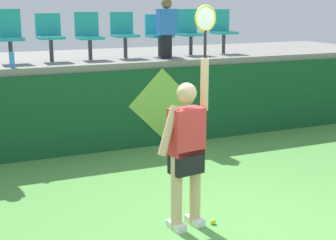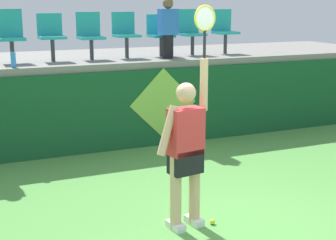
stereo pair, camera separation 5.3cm
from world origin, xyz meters
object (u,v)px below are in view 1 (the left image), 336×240
object	(u,v)px
stadium_chair_6	(189,30)
stadium_chair_7	(222,29)
tennis_player	(187,147)
tennis_ball	(213,221)
spectator_0	(167,27)
stadium_chair_5	(158,33)
stadium_chair_3	(89,33)
stadium_chair_4	(124,32)
stadium_chair_1	(9,33)
stadium_chair_2	(50,34)
water_bottle	(12,60)

from	to	relation	value
stadium_chair_6	stadium_chair_7	bearing A→B (deg)	-0.23
tennis_player	tennis_ball	world-z (taller)	tennis_player
tennis_ball	spectator_0	distance (m)	4.48
stadium_chair_5	stadium_chair_6	bearing A→B (deg)	0.80
tennis_player	spectator_0	xyz separation A→B (m)	(1.41, 3.75, 1.13)
stadium_chair_5	spectator_0	size ratio (longest dim) A/B	0.72
stadium_chair_3	stadium_chair_4	xyz separation A→B (m)	(0.67, -0.00, 0.01)
stadium_chair_5	stadium_chair_4	bearing A→B (deg)	179.76
stadium_chair_6	stadium_chair_7	world-z (taller)	stadium_chair_6
tennis_ball	tennis_player	bearing A→B (deg)	166.16
stadium_chair_1	stadium_chair_5	distance (m)	2.74
stadium_chair_2	stadium_chair_1	bearing A→B (deg)	179.21
tennis_ball	stadium_chair_5	distance (m)	4.77
tennis_ball	stadium_chair_3	xyz separation A→B (m)	(-0.26, 4.23, 1.94)
stadium_chair_1	stadium_chair_7	world-z (taller)	stadium_chair_1
stadium_chair_4	stadium_chair_2	bearing A→B (deg)	-179.92
tennis_ball	stadium_chair_5	bearing A→B (deg)	75.38
stadium_chair_1	spectator_0	size ratio (longest dim) A/B	0.83
spectator_0	stadium_chair_6	bearing A→B (deg)	31.26
water_bottle	stadium_chair_1	xyz separation A→B (m)	(0.06, 0.68, 0.38)
tennis_player	stadium_chair_7	size ratio (longest dim) A/B	2.84
tennis_ball	stadium_chair_5	world-z (taller)	stadium_chair_5
tennis_ball	stadium_chair_7	distance (m)	5.29
water_bottle	stadium_chair_5	world-z (taller)	stadium_chair_5
tennis_ball	water_bottle	bearing A→B (deg)	115.57
spectator_0	stadium_chair_5	bearing A→B (deg)	90.00
stadium_chair_3	tennis_player	bearing A→B (deg)	-90.69
tennis_player	stadium_chair_3	xyz separation A→B (m)	(0.05, 4.15, 1.03)
stadium_chair_4	stadium_chair_5	world-z (taller)	stadium_chair_4
stadium_chair_3	spectator_0	bearing A→B (deg)	-16.31
stadium_chair_4	stadium_chair_5	size ratio (longest dim) A/B	1.06
stadium_chair_2	stadium_chair_3	xyz separation A→B (m)	(0.70, 0.01, -0.01)
tennis_player	stadium_chair_2	distance (m)	4.32
water_bottle	spectator_0	bearing A→B (deg)	5.59
stadium_chair_4	tennis_ball	bearing A→B (deg)	-95.52
stadium_chair_1	stadium_chair_6	xyz separation A→B (m)	(3.40, -0.00, -0.01)
stadium_chair_5	stadium_chair_6	xyz separation A→B (m)	(0.66, 0.01, 0.04)
spectator_0	tennis_ball	bearing A→B (deg)	-106.04
water_bottle	stadium_chair_2	size ratio (longest dim) A/B	0.30
tennis_ball	stadium_chair_4	world-z (taller)	stadium_chair_4
stadium_chair_2	spectator_0	size ratio (longest dim) A/B	0.76
stadium_chair_3	stadium_chair_7	xyz separation A→B (m)	(2.76, -0.00, 0.03)
stadium_chair_5	stadium_chair_6	distance (m)	0.66
stadium_chair_5	stadium_chair_6	world-z (taller)	stadium_chair_6
tennis_player	stadium_chair_1	world-z (taller)	tennis_player
stadium_chair_2	tennis_ball	bearing A→B (deg)	-77.23
stadium_chair_2	stadium_chair_5	bearing A→B (deg)	-0.03
stadium_chair_6	stadium_chair_3	bearing A→B (deg)	-179.92
water_bottle	stadium_chair_7	distance (m)	4.27
stadium_chair_6	stadium_chair_4	bearing A→B (deg)	-179.74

